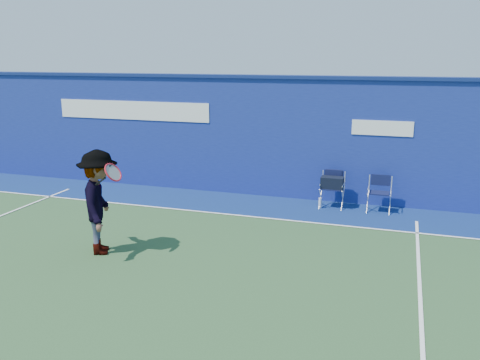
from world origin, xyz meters
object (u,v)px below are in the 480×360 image
(tennis_player, at_px, (99,202))
(water_bottle, at_px, (320,203))
(directors_chair_left, at_px, (332,192))
(directors_chair_right, at_px, (379,201))

(tennis_player, bearing_deg, water_bottle, 49.78)
(directors_chair_left, distance_m, water_bottle, 0.39)
(directors_chair_left, distance_m, tennis_player, 5.57)
(directors_chair_left, height_order, tennis_player, tennis_player)
(directors_chair_left, height_order, directors_chair_right, directors_chair_left)
(directors_chair_right, relative_size, tennis_player, 0.44)
(directors_chair_left, bearing_deg, directors_chair_right, -0.69)
(directors_chair_left, relative_size, directors_chair_right, 1.05)
(directors_chair_left, bearing_deg, water_bottle, -148.48)
(tennis_player, bearing_deg, directors_chair_left, 48.83)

